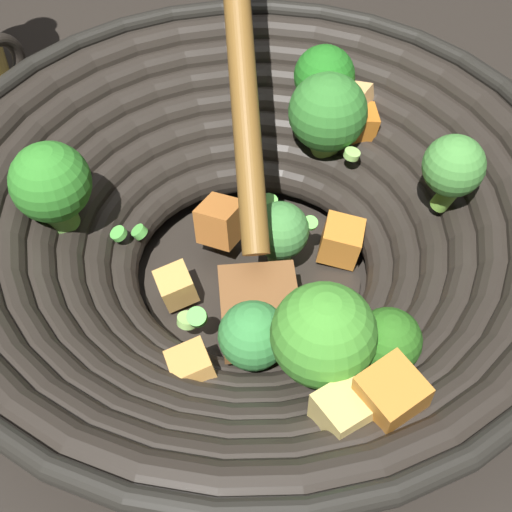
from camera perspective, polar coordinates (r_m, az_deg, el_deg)
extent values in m
plane|color=#28231E|center=(0.54, -0.29, -2.18)|extent=(4.00, 4.00, 0.00)
cylinder|color=black|center=(0.54, -0.29, -1.85)|extent=(0.16, 0.16, 0.01)
torus|color=black|center=(0.52, -0.29, -0.76)|extent=(0.22, 0.22, 0.03)
torus|color=black|center=(0.52, -0.30, 0.03)|extent=(0.25, 0.25, 0.03)
torus|color=black|center=(0.51, -0.30, 0.84)|extent=(0.28, 0.28, 0.03)
torus|color=black|center=(0.50, -0.31, 1.67)|extent=(0.31, 0.31, 0.03)
torus|color=black|center=(0.49, -0.31, 2.54)|extent=(0.35, 0.35, 0.03)
torus|color=black|center=(0.48, -0.32, 3.43)|extent=(0.38, 0.38, 0.03)
torus|color=black|center=(0.48, -0.33, 4.36)|extent=(0.41, 0.41, 0.03)
torus|color=black|center=(0.47, -0.33, 5.31)|extent=(0.43, 0.43, 0.01)
cylinder|color=#6FAA3C|center=(0.51, 14.40, 4.46)|extent=(0.01, 0.02, 0.02)
sphere|color=#49903D|center=(0.49, 15.01, 6.73)|extent=(0.04, 0.04, 0.04)
cylinder|color=#84B545|center=(0.58, 5.31, 8.33)|extent=(0.03, 0.03, 0.02)
sphere|color=#32782C|center=(0.56, 5.56, 10.98)|extent=(0.06, 0.06, 0.06)
cylinder|color=#72B352|center=(0.44, 9.71, -8.30)|extent=(0.03, 0.03, 0.02)
sphere|color=#2A651B|center=(0.42, 10.15, -6.47)|extent=(0.04, 0.04, 0.04)
cylinder|color=#55963F|center=(0.47, -0.22, -7.93)|extent=(0.02, 0.02, 0.02)
sphere|color=#37853E|center=(0.45, -0.23, -6.15)|extent=(0.04, 0.04, 0.04)
cylinder|color=#76B05C|center=(0.43, 4.93, -8.56)|extent=(0.03, 0.03, 0.02)
sphere|color=#44932E|center=(0.40, 5.24, -6.08)|extent=(0.06, 0.06, 0.06)
cylinder|color=#659C42|center=(0.60, 5.11, 11.65)|extent=(0.02, 0.02, 0.02)
sphere|color=#206F1D|center=(0.58, 5.29, 13.67)|extent=(0.05, 0.05, 0.05)
cylinder|color=#69A746|center=(0.52, -14.87, 3.04)|extent=(0.03, 0.03, 0.02)
sphere|color=#328328|center=(0.50, -15.58, 5.51)|extent=(0.05, 0.05, 0.05)
cylinder|color=#659D4D|center=(0.53, 1.79, -0.04)|extent=(0.02, 0.02, 0.02)
sphere|color=#43863E|center=(0.51, 1.86, 1.98)|extent=(0.04, 0.04, 0.04)
cube|color=#E9AE66|center=(0.58, 7.41, 11.55)|extent=(0.03, 0.03, 0.03)
cube|color=orange|center=(0.54, 6.57, 1.19)|extent=(0.04, 0.04, 0.03)
cube|color=#E09D4C|center=(0.45, -4.92, -8.73)|extent=(0.04, 0.04, 0.03)
cube|color=#D3B765|center=(0.39, 6.72, -12.02)|extent=(0.03, 0.03, 0.03)
cube|color=gold|center=(0.51, -6.18, -2.32)|extent=(0.03, 0.03, 0.03)
cube|color=#C67829|center=(0.39, 10.36, -10.53)|extent=(0.04, 0.04, 0.03)
cube|color=#BF691F|center=(0.57, 7.75, 10.23)|extent=(0.03, 0.04, 0.03)
cube|color=#BC6B2D|center=(0.53, -2.74, 2.68)|extent=(0.04, 0.04, 0.03)
cylinder|color=#99D166|center=(0.53, 13.74, 6.62)|extent=(0.02, 0.02, 0.01)
cylinder|color=#56B247|center=(0.52, -10.55, 1.70)|extent=(0.02, 0.02, 0.01)
cylinder|color=#6BC651|center=(0.52, 0.92, 4.15)|extent=(0.02, 0.02, 0.01)
cylinder|color=#56B247|center=(0.47, -4.56, -4.72)|extent=(0.02, 0.02, 0.01)
cylinder|color=#99D166|center=(0.55, 7.40, 7.79)|extent=(0.02, 0.02, 0.01)
cylinder|color=#6BC651|center=(0.51, 4.21, 2.56)|extent=(0.01, 0.01, 0.01)
cylinder|color=#99D166|center=(0.49, -5.19, -5.05)|extent=(0.02, 0.02, 0.01)
cylinder|color=#56B247|center=(0.53, -8.98, 1.85)|extent=(0.02, 0.02, 0.01)
cube|color=brown|center=(0.47, 0.35, -4.17)|extent=(0.09, 0.08, 0.01)
cylinder|color=brown|center=(0.49, -1.07, 14.20)|extent=(0.16, 0.15, 0.16)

